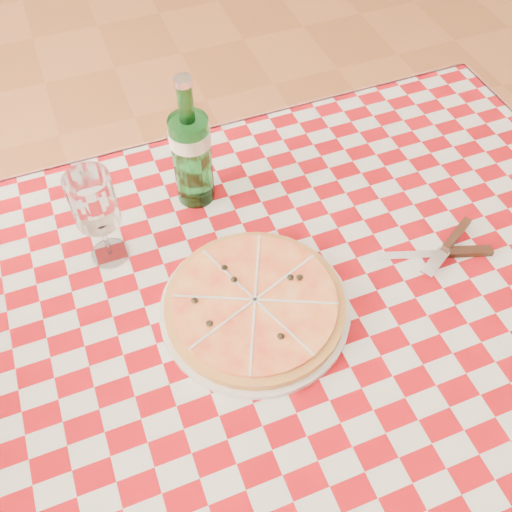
# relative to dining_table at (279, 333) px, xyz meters

# --- Properties ---
(dining_table) EXTENTS (1.20, 0.80, 0.75)m
(dining_table) POSITION_rel_dining_table_xyz_m (0.00, 0.00, 0.00)
(dining_table) COLOR brown
(dining_table) RESTS_ON ground
(tablecloth) EXTENTS (1.30, 0.90, 0.01)m
(tablecloth) POSITION_rel_dining_table_xyz_m (0.00, 0.00, 0.09)
(tablecloth) COLOR maroon
(tablecloth) RESTS_ON dining_table
(pizza_plate) EXTENTS (0.40, 0.40, 0.04)m
(pizza_plate) POSITION_rel_dining_table_xyz_m (-0.04, 0.00, 0.12)
(pizza_plate) COLOR #C58F41
(pizza_plate) RESTS_ON tablecloth
(water_bottle) EXTENTS (0.08, 0.08, 0.26)m
(water_bottle) POSITION_rel_dining_table_xyz_m (-0.05, 0.28, 0.23)
(water_bottle) COLOR #1A6926
(water_bottle) RESTS_ON tablecloth
(wine_glass) EXTENTS (0.08, 0.08, 0.18)m
(wine_glass) POSITION_rel_dining_table_xyz_m (-0.24, 0.20, 0.19)
(wine_glass) COLOR white
(wine_glass) RESTS_ON tablecloth
(cutlery) EXTENTS (0.24, 0.21, 0.02)m
(cutlery) POSITION_rel_dining_table_xyz_m (0.30, -0.01, 0.11)
(cutlery) COLOR silver
(cutlery) RESTS_ON tablecloth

